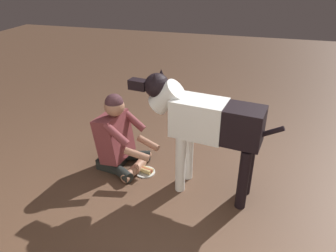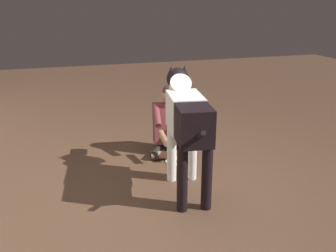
{
  "view_description": "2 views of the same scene",
  "coord_description": "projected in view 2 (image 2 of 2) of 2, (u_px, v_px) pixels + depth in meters",
  "views": [
    {
      "loc": [
        -0.42,
        2.41,
        2.06
      ],
      "look_at": [
        0.29,
        -0.11,
        0.7
      ],
      "focal_mm": 34.14,
      "sensor_mm": 36.0,
      "label": 1
    },
    {
      "loc": [
        -3.28,
        1.02,
        1.83
      ],
      "look_at": [
        0.31,
        -0.1,
        0.55
      ],
      "focal_mm": 40.39,
      "sensor_mm": 36.0,
      "label": 2
    }
  ],
  "objects": [
    {
      "name": "ground_plane",
      "position": [
        167.0,
        188.0,
        3.84
      ],
      "size": [
        15.39,
        15.39,
        0.0
      ],
      "primitive_type": "plane",
      "color": "brown"
    },
    {
      "name": "large_dog",
      "position": [
        186.0,
        117.0,
        3.61
      ],
      "size": [
        1.45,
        0.42,
        1.17
      ],
      "color": "silver",
      "rests_on": "ground"
    },
    {
      "name": "person_sitting_on_floor",
      "position": [
        170.0,
        125.0,
        4.63
      ],
      "size": [
        0.68,
        0.57,
        0.86
      ],
      "color": "black",
      "rests_on": "ground"
    },
    {
      "name": "hot_dog_on_plate",
      "position": [
        174.0,
        160.0,
        4.44
      ],
      "size": [
        0.22,
        0.22,
        0.06
      ],
      "color": "silver",
      "rests_on": "ground"
    }
  ]
}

